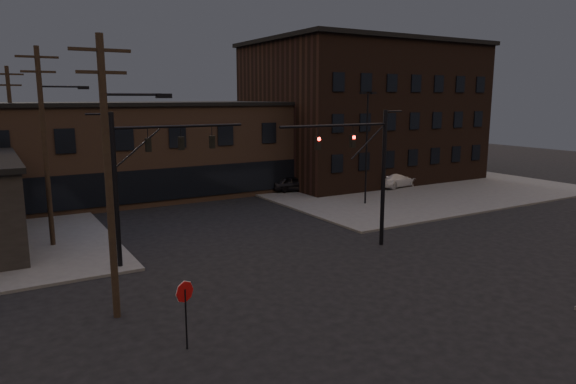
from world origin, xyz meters
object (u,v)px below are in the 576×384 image
(parked_car_lot_b, at_px, (396,179))
(car_crossing, at_px, (222,184))
(traffic_signal_near, at_px, (369,164))
(traffic_signal_far, at_px, (140,171))
(stop_sign, at_px, (185,299))
(parked_car_lot_a, at_px, (294,183))

(parked_car_lot_b, height_order, car_crossing, parked_car_lot_b)
(traffic_signal_near, height_order, traffic_signal_far, same)
(stop_sign, bearing_deg, parked_car_lot_b, 35.86)
(parked_car_lot_a, xyz_separation_m, car_crossing, (-5.43, 4.15, -0.17))
(stop_sign, bearing_deg, traffic_signal_far, 82.68)
(stop_sign, height_order, car_crossing, stop_sign)
(car_crossing, bearing_deg, parked_car_lot_b, -23.44)
(car_crossing, bearing_deg, traffic_signal_far, -122.05)
(traffic_signal_far, bearing_deg, stop_sign, -97.32)
(parked_car_lot_b, bearing_deg, car_crossing, 54.99)
(traffic_signal_near, relative_size, parked_car_lot_b, 1.59)
(traffic_signal_near, xyz_separation_m, car_crossing, (0.14, 21.44, -4.24))
(parked_car_lot_a, bearing_deg, parked_car_lot_b, -92.51)
(stop_sign, height_order, parked_car_lot_a, stop_sign)
(traffic_signal_near, distance_m, car_crossing, 21.86)
(traffic_signal_far, bearing_deg, parked_car_lot_a, 38.03)
(traffic_signal_near, xyz_separation_m, parked_car_lot_a, (5.57, 17.30, -4.08))
(traffic_signal_near, xyz_separation_m, stop_sign, (-13.36, -6.49, -3.09))
(traffic_signal_far, bearing_deg, traffic_signal_near, -16.17)
(stop_sign, distance_m, parked_car_lot_a, 30.41)
(traffic_signal_near, distance_m, stop_sign, 15.17)
(traffic_signal_far, relative_size, car_crossing, 1.91)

